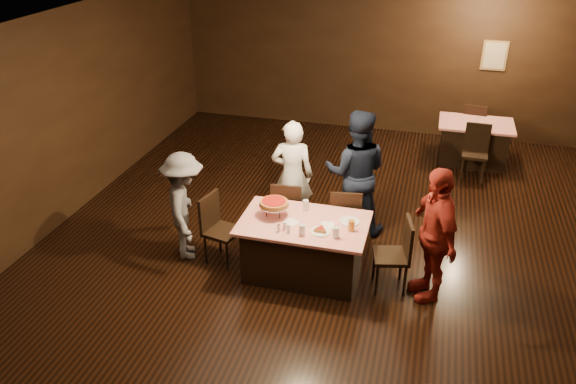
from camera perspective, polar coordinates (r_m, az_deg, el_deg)
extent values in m
plane|color=black|center=(7.72, 3.67, -6.62)|extent=(10.00, 10.00, 0.00)
cube|color=silver|center=(6.51, 4.49, 15.72)|extent=(8.00, 10.00, 0.04)
cube|color=black|center=(11.68, 9.07, 13.29)|extent=(8.00, 0.04, 3.00)
cube|color=black|center=(8.61, -23.19, 6.15)|extent=(0.04, 10.00, 3.00)
cube|color=tan|center=(11.59, 20.24, 12.88)|extent=(0.46, 0.03, 0.56)
cube|color=beige|center=(11.56, 20.25, 12.85)|extent=(0.38, 0.01, 0.48)
cube|color=red|center=(7.19, 1.59, -5.69)|extent=(1.60, 1.00, 0.77)
cube|color=red|center=(10.81, 18.31, 4.78)|extent=(1.30, 0.90, 0.77)
cube|color=black|center=(7.85, 0.05, -1.81)|extent=(0.45, 0.45, 0.95)
cube|color=black|center=(7.71, 5.81, -2.57)|extent=(0.48, 0.48, 0.95)
cube|color=black|center=(7.44, -6.69, -3.86)|extent=(0.50, 0.50, 0.95)
cube|color=black|center=(7.02, 10.41, -6.28)|extent=(0.50, 0.50, 0.95)
cube|color=black|center=(10.13, 18.47, 3.77)|extent=(0.44, 0.44, 0.95)
cube|color=black|center=(11.34, 18.31, 6.33)|extent=(0.47, 0.47, 0.95)
imported|color=white|center=(8.03, 0.43, 1.73)|extent=(0.66, 0.49, 1.65)
imported|color=black|center=(7.94, 6.91, 1.97)|extent=(0.96, 0.78, 1.85)
imported|color=slate|center=(7.49, -10.46, -1.46)|extent=(0.91, 1.11, 1.50)
imported|color=maroon|center=(6.79, 14.61, -4.18)|extent=(0.80, 1.09, 1.72)
cylinder|color=black|center=(7.17, -1.19, -1.53)|extent=(0.01, 0.01, 0.15)
cylinder|color=black|center=(7.06, -2.21, -2.01)|extent=(0.01, 0.01, 0.15)
cylinder|color=black|center=(7.02, -0.85, -2.19)|extent=(0.01, 0.01, 0.15)
cylinder|color=silver|center=(7.04, -1.42, -1.34)|extent=(0.38, 0.38, 0.01)
cylinder|color=#B27233|center=(7.03, -1.43, -1.13)|extent=(0.35, 0.35, 0.05)
cylinder|color=#A5140C|center=(7.02, -1.43, -0.92)|extent=(0.30, 0.30, 0.01)
cylinder|color=white|center=(6.79, 3.32, -4.03)|extent=(0.25, 0.25, 0.01)
cylinder|color=#B27233|center=(6.78, 3.33, -3.84)|extent=(0.18, 0.18, 0.04)
cylinder|color=#A5140C|center=(6.76, 3.34, -3.67)|extent=(0.14, 0.14, 0.01)
cylinder|color=white|center=(7.03, 6.29, -2.98)|extent=(0.25, 0.25, 0.01)
cylinder|color=silver|center=(6.69, 1.45, -3.87)|extent=(0.08, 0.08, 0.14)
cylinder|color=silver|center=(6.67, 4.90, -4.11)|extent=(0.08, 0.08, 0.14)
cylinder|color=#BF7F26|center=(6.82, 6.45, -3.42)|extent=(0.08, 0.08, 0.14)
cylinder|color=silver|center=(7.22, 1.81, -1.35)|extent=(0.08, 0.08, 0.14)
cylinder|color=silver|center=(6.80, -0.34, -3.61)|extent=(0.04, 0.04, 0.08)
cylinder|color=silver|center=(6.78, -0.34, -3.29)|extent=(0.05, 0.05, 0.02)
cylinder|color=silver|center=(6.75, 0.04, -3.89)|extent=(0.04, 0.04, 0.08)
cylinder|color=silver|center=(6.72, 0.04, -3.57)|extent=(0.05, 0.05, 0.02)
cylinder|color=silver|center=(6.77, -0.95, -3.75)|extent=(0.04, 0.04, 0.08)
cylinder|color=silver|center=(6.75, -0.95, -3.43)|extent=(0.05, 0.05, 0.02)
cube|color=white|center=(6.94, 4.04, -3.36)|extent=(0.19, 0.19, 0.01)
cube|color=white|center=(6.98, 0.33, -3.08)|extent=(0.21, 0.21, 0.01)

